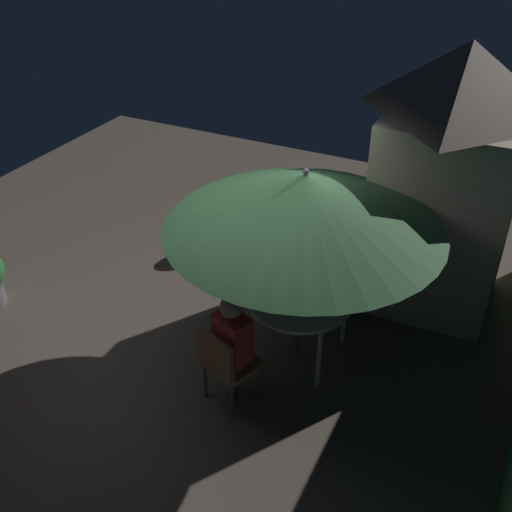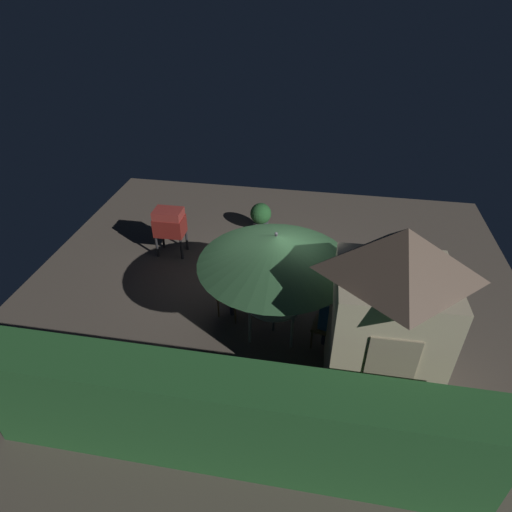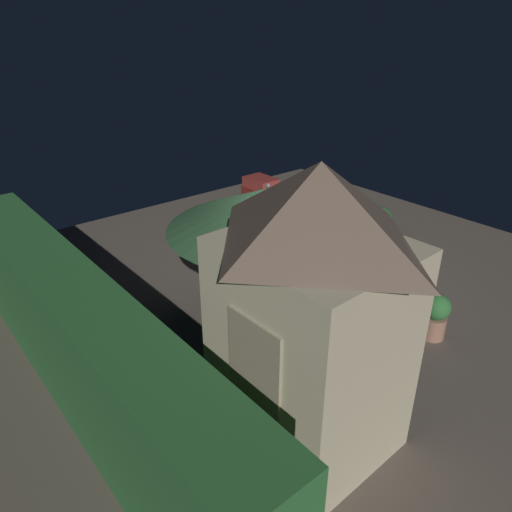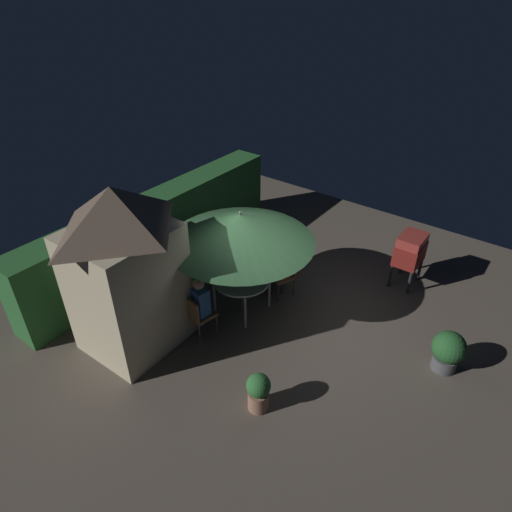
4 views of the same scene
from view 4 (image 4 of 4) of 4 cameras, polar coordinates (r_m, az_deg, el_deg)
name	(u,v)px [view 4 (image 4 of 4)]	position (r m, az deg, el deg)	size (l,w,h in m)	color
ground_plane	(284,320)	(8.82, 3.69, -8.21)	(11.00, 11.00, 0.00)	brown
hedge_backdrop	(158,230)	(10.28, -12.56, 3.28)	(6.85, 0.74, 1.65)	#28602D
garden_shed	(125,270)	(7.74, -16.54, -1.68)	(1.77, 1.60, 3.09)	#C6B793
patio_table	(242,281)	(8.63, -1.86, -3.29)	(1.11, 1.11, 0.76)	white
patio_umbrella	(241,228)	(7.97, -2.01, 3.63)	(2.74, 2.74, 2.23)	#4C4C51
bbq_grill	(410,250)	(9.82, 19.28, 0.71)	(0.70, 0.51, 1.20)	maroon
chair_near_shed	(284,272)	(9.20, 3.65, -2.06)	(0.59, 0.59, 0.90)	olive
chair_far_side	(197,313)	(8.23, -7.63, -7.29)	(0.54, 0.54, 0.90)	olive
potted_plant_by_shed	(258,391)	(7.10, 0.31, -17.05)	(0.39, 0.39, 0.70)	#936651
potted_plant_by_grill	(448,350)	(8.28, 23.54, -11.08)	(0.56, 0.56, 0.77)	#4C4C51
person_in_red	(281,263)	(9.01, 3.27, -0.87)	(0.34, 0.40, 1.26)	#CC3D33
person_in_blue	(200,300)	(8.10, -7.28, -5.62)	(0.30, 0.38, 1.26)	#3866B2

